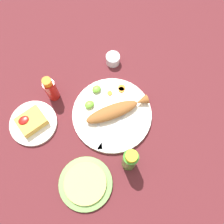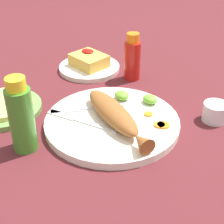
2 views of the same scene
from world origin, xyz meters
TOP-DOWN VIEW (x-y plane):
  - ground_plane at (0.00, 0.00)m, footprint 4.00×4.00m
  - main_plate at (0.00, 0.00)m, footprint 0.32×0.32m
  - fried_fish at (-0.01, 0.00)m, footprint 0.26×0.12m
  - fork_near at (0.05, 0.06)m, footprint 0.18×0.07m
  - fork_far at (0.08, 0.02)m, footprint 0.11×0.16m
  - carrot_slice_near at (-0.09, -0.06)m, footprint 0.03×0.03m
  - carrot_slice_mid at (-0.10, -0.06)m, footprint 0.03×0.03m
  - carrot_slice_far at (-0.05, -0.08)m, footprint 0.02×0.02m
  - lime_wedge_main at (-0.01, -0.12)m, footprint 0.04×0.03m
  - lime_wedge_side at (0.05, -0.08)m, footprint 0.04×0.03m
  - hot_sauce_bottle_red at (0.14, -0.22)m, footprint 0.05×0.05m
  - hot_sauce_bottle_green at (0.07, 0.19)m, footprint 0.05×0.05m
  - salt_cup at (-0.16, -0.19)m, footprint 0.06×0.06m
  - side_plate_fries at (0.27, -0.16)m, footprint 0.19×0.19m
  - fries_pile at (0.27, -0.16)m, footprint 0.10×0.08m
  - tortilla_plate at (0.24, 0.15)m, footprint 0.20×0.20m
  - tortilla_stack at (0.24, 0.15)m, footprint 0.15×0.15m

SIDE VIEW (x-z plane):
  - ground_plane at x=0.00m, z-range 0.00..0.00m
  - side_plate_fries at x=0.27m, z-range 0.00..0.01m
  - tortilla_plate at x=0.24m, z-range 0.00..0.01m
  - main_plate at x=0.00m, z-range 0.00..0.02m
  - salt_cup at x=-0.16m, z-range 0.00..0.04m
  - fork_near at x=0.05m, z-range 0.02..0.02m
  - fork_far at x=0.08m, z-range 0.02..0.02m
  - carrot_slice_near at x=-0.09m, z-range 0.02..0.02m
  - carrot_slice_mid at x=-0.10m, z-range 0.02..0.02m
  - carrot_slice_far at x=-0.05m, z-range 0.02..0.02m
  - tortilla_stack at x=0.24m, z-range 0.01..0.03m
  - lime_wedge_main at x=-0.01m, z-range 0.02..0.04m
  - lime_wedge_side at x=0.05m, z-range 0.02..0.04m
  - fries_pile at x=0.27m, z-range 0.01..0.05m
  - fried_fish at x=-0.01m, z-range 0.02..0.06m
  - hot_sauce_bottle_red at x=0.14m, z-range -0.01..0.13m
  - hot_sauce_bottle_green at x=0.07m, z-range -0.01..0.16m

